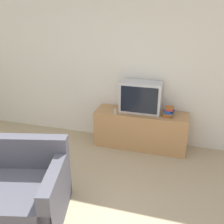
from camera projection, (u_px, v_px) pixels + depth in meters
wall_back at (108, 68)px, 4.63m from camera, size 9.00×0.06×2.60m
tv_stand at (141, 130)px, 4.56m from camera, size 1.57×0.47×0.64m
television at (141, 97)px, 4.41m from camera, size 0.69×0.35×0.52m
book_stack at (169, 112)px, 4.28m from camera, size 0.19×0.23×0.16m
remote_on_stand at (115, 112)px, 4.45m from camera, size 0.09×0.20×0.02m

